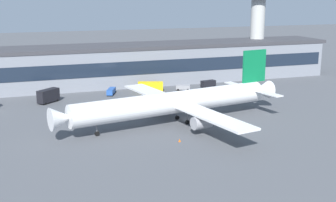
% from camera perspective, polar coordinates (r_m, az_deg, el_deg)
% --- Properties ---
extents(ground_plane, '(600.00, 600.00, 0.00)m').
position_cam_1_polar(ground_plane, '(119.05, 2.54, -2.31)').
color(ground_plane, '#4C4F54').
extents(terminal_building, '(153.20, 19.88, 14.33)m').
position_cam_1_polar(terminal_building, '(166.44, -4.20, 4.74)').
color(terminal_building, gray).
rests_on(terminal_building, ground_plane).
extents(airliner, '(63.59, 54.81, 17.24)m').
position_cam_1_polar(airliner, '(114.12, 1.06, -0.16)').
color(airliner, white).
rests_on(airliner, ground_plane).
extents(control_tower, '(10.94, 10.94, 36.23)m').
position_cam_1_polar(control_tower, '(189.19, 11.33, 10.18)').
color(control_tower, '#B7B7B2').
rests_on(control_tower, ground_plane).
extents(fuel_truck, '(8.85, 5.31, 3.35)m').
position_cam_1_polar(fuel_truck, '(151.67, -2.17, 1.87)').
color(fuel_truck, yellow).
rests_on(fuel_truck, ground_plane).
extents(catering_truck, '(7.16, 6.66, 4.15)m').
position_cam_1_polar(catering_truck, '(141.17, -14.92, 0.72)').
color(catering_truck, black).
rests_on(catering_truck, ground_plane).
extents(belt_loader, '(4.33, 6.67, 1.95)m').
position_cam_1_polar(belt_loader, '(148.68, -7.23, 1.25)').
color(belt_loader, '#2651A5').
rests_on(belt_loader, ground_plane).
extents(pushback_tractor, '(5.40, 4.08, 1.75)m').
position_cam_1_polar(pushback_tractor, '(154.63, 1.87, 1.79)').
color(pushback_tractor, gray).
rests_on(pushback_tractor, ground_plane).
extents(crew_van, '(5.50, 3.05, 2.55)m').
position_cam_1_polar(crew_van, '(159.21, 5.17, 2.23)').
color(crew_van, black).
rests_on(crew_van, ground_plane).
extents(traffic_cone_0, '(0.59, 0.59, 0.74)m').
position_cam_1_polar(traffic_cone_0, '(113.67, 7.66, -3.00)').
color(traffic_cone_0, '#F2590C').
rests_on(traffic_cone_0, ground_plane).
extents(traffic_cone_1, '(0.54, 0.54, 0.68)m').
position_cam_1_polar(traffic_cone_1, '(101.01, 1.49, -5.02)').
color(traffic_cone_1, '#F2590C').
rests_on(traffic_cone_1, ground_plane).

